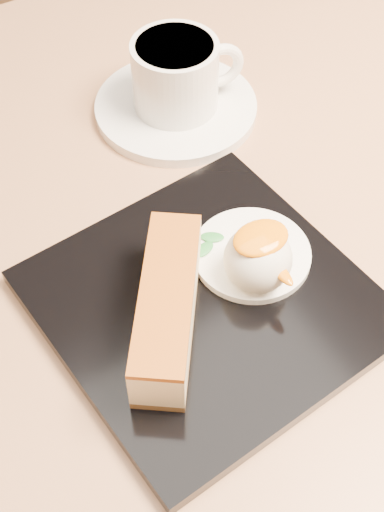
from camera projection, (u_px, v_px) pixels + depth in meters
table at (202, 345)px, 0.69m from camera, size 0.80×0.80×0.72m
dessert_plate at (206, 303)px, 0.52m from camera, size 0.24×0.24×0.01m
cheesecake at (167, 307)px, 0.49m from camera, size 0.11×0.13×0.04m
cream_smear at (252, 254)px, 0.54m from camera, size 0.09×0.09×0.01m
ice_cream_scoop at (258, 259)px, 0.51m from camera, size 0.05×0.05×0.05m
mango_sauce at (261, 238)px, 0.50m from camera, size 0.04×0.03×0.01m
mint_sprig at (201, 244)px, 0.54m from camera, size 0.04×0.03×0.00m
saucer at (176, 108)px, 0.66m from camera, size 0.15×0.15×0.01m
coffee_cup at (177, 74)px, 0.63m from camera, size 0.10×0.08×0.06m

